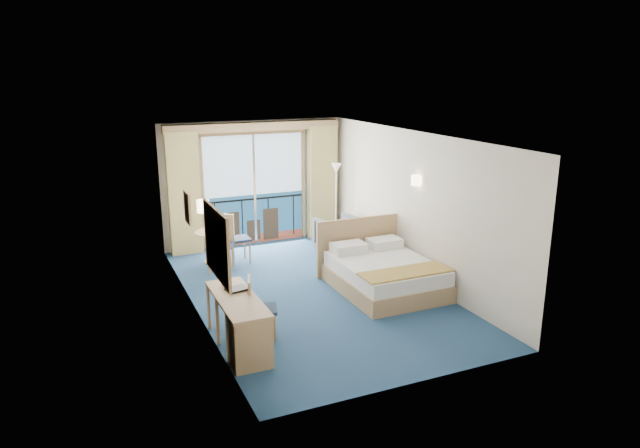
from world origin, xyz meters
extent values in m
plane|color=navy|center=(0.00, 0.00, 0.00)|extent=(6.50, 6.50, 0.00)
cube|color=beige|center=(0.00, 3.26, 1.35)|extent=(4.00, 0.02, 2.70)
cube|color=beige|center=(0.00, -3.26, 1.35)|extent=(4.00, 0.02, 2.70)
cube|color=beige|center=(-2.01, 0.00, 1.35)|extent=(0.02, 6.50, 2.70)
cube|color=beige|center=(2.01, 0.00, 1.35)|extent=(0.02, 6.50, 2.70)
cube|color=white|center=(0.00, 0.00, 2.71)|extent=(4.00, 6.50, 0.02)
cube|color=navy|center=(0.00, 3.22, 0.56)|extent=(2.20, 0.02, 1.08)
cube|color=#BEDDFA|center=(0.00, 3.22, 1.76)|extent=(2.20, 0.02, 1.32)
cube|color=brown|center=(0.00, 3.22, 0.10)|extent=(2.20, 0.02, 0.20)
cube|color=black|center=(0.00, 3.22, 1.00)|extent=(2.20, 0.02, 0.04)
cube|color=tan|center=(0.00, 3.21, 2.46)|extent=(2.36, 0.03, 0.12)
cube|color=tan|center=(-1.15, 3.21, 1.20)|extent=(0.06, 0.03, 2.40)
cube|color=tan|center=(1.15, 3.21, 1.20)|extent=(0.06, 0.03, 2.40)
cube|color=silver|center=(0.00, 3.21, 1.20)|extent=(0.05, 0.02, 2.40)
cube|color=#39271A|center=(0.35, 3.21, 0.40)|extent=(0.35, 0.02, 0.70)
cube|color=#39271A|center=(-0.55, 3.21, 0.40)|extent=(0.35, 0.02, 0.70)
cube|color=#39271A|center=(-0.05, 3.21, 0.30)|extent=(0.30, 0.02, 0.45)
cube|color=black|center=(-0.90, 3.22, 0.55)|extent=(0.02, 0.01, 0.90)
cube|color=black|center=(-0.30, 3.22, 0.55)|extent=(0.03, 0.01, 0.90)
cube|color=black|center=(0.30, 3.22, 0.55)|extent=(0.03, 0.01, 0.90)
cube|color=black|center=(0.90, 3.22, 0.55)|extent=(0.02, 0.01, 0.90)
cube|color=#D8C677|center=(-1.55, 3.07, 1.28)|extent=(0.65, 0.22, 2.55)
cube|color=#D8C677|center=(1.55, 3.07, 1.28)|extent=(0.65, 0.22, 2.55)
cube|color=tan|center=(0.00, 3.10, 2.58)|extent=(3.80, 0.25, 0.18)
cube|color=tan|center=(-1.98, -1.50, 1.55)|extent=(0.04, 1.25, 0.95)
cube|color=silver|center=(-1.95, -1.50, 1.55)|extent=(0.01, 1.12, 0.82)
cube|color=tan|center=(-1.98, 0.45, 1.60)|extent=(0.03, 0.42, 0.52)
cube|color=gray|center=(-1.96, 0.45, 1.60)|extent=(0.01, 0.34, 0.44)
cylinder|color=beige|center=(-1.94, -0.60, 1.85)|extent=(0.18, 0.18, 0.18)
cylinder|color=beige|center=(1.94, -0.15, 1.85)|extent=(0.18, 0.18, 0.18)
cube|color=tan|center=(1.20, -0.45, 0.15)|extent=(1.57, 1.96, 0.29)
cube|color=white|center=(1.20, -0.45, 0.42)|extent=(1.51, 1.90, 0.24)
cube|color=tan|center=(1.20, -1.09, 0.55)|extent=(1.55, 0.54, 0.03)
cube|color=white|center=(0.83, 0.25, 0.63)|extent=(0.61, 0.39, 0.18)
cube|color=white|center=(1.57, 0.25, 0.63)|extent=(0.61, 0.39, 0.18)
cube|color=tan|center=(1.20, 0.58, 0.54)|extent=(1.71, 0.06, 1.08)
cube|color=#9E8554|center=(1.78, 1.12, 0.27)|extent=(0.41, 0.39, 0.53)
cube|color=silver|center=(1.82, 1.13, 0.57)|extent=(0.19, 0.17, 0.07)
imported|color=#454954|center=(1.41, 1.86, 0.38)|extent=(0.98, 0.99, 0.77)
cylinder|color=silver|center=(1.67, 2.58, 0.02)|extent=(0.24, 0.24, 0.03)
cylinder|color=silver|center=(1.67, 2.58, 0.83)|extent=(0.03, 0.03, 1.67)
cone|color=white|center=(1.67, 2.58, 1.67)|extent=(0.22, 0.22, 0.20)
cube|color=tan|center=(-1.72, -1.45, 0.72)|extent=(0.54, 1.57, 0.04)
cube|color=#9E8554|center=(-1.72, -1.99, 0.35)|extent=(0.51, 0.47, 0.70)
cylinder|color=tan|center=(-1.96, -1.26, 0.35)|extent=(0.05, 0.05, 0.70)
cylinder|color=tan|center=(-1.48, -1.26, 0.35)|extent=(0.05, 0.05, 0.70)
cylinder|color=tan|center=(-1.96, -0.72, 0.35)|extent=(0.05, 0.05, 0.70)
cylinder|color=tan|center=(-1.48, -0.72, 0.35)|extent=(0.05, 0.05, 0.70)
cube|color=#1F2D48|center=(-1.31, -1.31, 0.44)|extent=(0.49, 0.49, 0.05)
cube|color=tan|center=(-1.49, -1.26, 0.68)|extent=(0.15, 0.38, 0.47)
cylinder|color=tan|center=(-1.21, -1.51, 0.21)|extent=(0.03, 0.03, 0.42)
cylinder|color=tan|center=(-1.11, -1.21, 0.21)|extent=(0.03, 0.03, 0.42)
cylinder|color=tan|center=(-1.51, -1.42, 0.21)|extent=(0.03, 0.03, 0.42)
cylinder|color=tan|center=(-1.41, -1.12, 0.21)|extent=(0.03, 0.03, 0.42)
cube|color=black|center=(-1.65, -1.18, 0.75)|extent=(0.34, 0.28, 0.03)
cylinder|color=silver|center=(-1.75, -0.95, 0.77)|extent=(0.13, 0.13, 0.02)
cylinder|color=silver|center=(-1.75, -0.95, 0.98)|extent=(0.02, 0.02, 0.45)
cone|color=white|center=(-1.75, -0.95, 1.20)|extent=(0.12, 0.12, 0.11)
cylinder|color=tan|center=(-1.17, 2.24, 0.63)|extent=(0.72, 0.72, 0.04)
cylinder|color=tan|center=(-1.17, 2.24, 0.32)|extent=(0.07, 0.07, 0.63)
cylinder|color=tan|center=(-1.17, 2.24, 0.01)|extent=(0.40, 0.40, 0.03)
cube|color=#1F2D48|center=(-0.70, 2.11, 0.47)|extent=(0.43, 0.43, 0.05)
cube|color=tan|center=(-0.90, 2.10, 0.73)|extent=(0.05, 0.42, 0.50)
cylinder|color=tan|center=(-0.52, 1.95, 0.22)|extent=(0.04, 0.04, 0.45)
cylinder|color=tan|center=(-0.53, 2.29, 0.22)|extent=(0.04, 0.04, 0.45)
cylinder|color=tan|center=(-0.86, 1.94, 0.22)|extent=(0.04, 0.04, 0.45)
cylinder|color=tan|center=(-0.87, 2.28, 0.22)|extent=(0.04, 0.04, 0.45)
cube|color=#1F2D48|center=(-1.18, 1.67, 0.52)|extent=(0.62, 0.62, 0.05)
cube|color=tan|center=(-1.08, 1.87, 0.80)|extent=(0.43, 0.24, 0.55)
cylinder|color=tan|center=(-1.43, 1.58, 0.25)|extent=(0.04, 0.04, 0.49)
cylinder|color=tan|center=(-1.09, 1.42, 0.25)|extent=(0.04, 0.04, 0.49)
cylinder|color=tan|center=(-1.27, 1.92, 0.25)|extent=(0.04, 0.04, 0.49)
cylinder|color=tan|center=(-0.93, 1.76, 0.25)|extent=(0.04, 0.04, 0.49)
camera|label=1|loc=(-3.59, -8.52, 3.73)|focal=32.00mm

